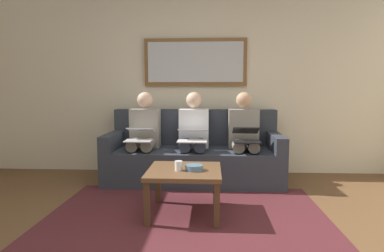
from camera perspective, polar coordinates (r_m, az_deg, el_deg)
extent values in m
cube|color=beige|center=(4.69, 0.63, 7.90)|extent=(6.00, 0.12, 2.60)
cube|color=#4C1E23|center=(3.17, -0.91, -15.28)|extent=(2.60, 1.80, 0.01)
cube|color=#2D333D|center=(4.25, 0.27, -6.73)|extent=(2.20, 0.90, 0.42)
cube|color=#2D333D|center=(4.52, 0.50, -0.17)|extent=(2.20, 0.20, 0.48)
cube|color=#2D333D|center=(4.27, 14.24, -2.64)|extent=(0.14, 0.90, 0.20)
cube|color=#2D333D|center=(4.37, -13.36, -2.41)|extent=(0.14, 0.90, 0.20)
cube|color=brown|center=(4.62, 0.58, 11.03)|extent=(1.41, 0.04, 0.65)
cube|color=#B2B7BC|center=(4.59, 0.57, 11.06)|extent=(1.31, 0.01, 0.55)
cube|color=brown|center=(3.09, -1.33, -7.87)|extent=(0.68, 0.68, 0.04)
cube|color=#4C331E|center=(2.86, 4.34, -13.60)|extent=(0.05, 0.05, 0.39)
cube|color=#4C331E|center=(2.91, -7.84, -13.29)|extent=(0.05, 0.05, 0.39)
cube|color=#4C331E|center=(3.43, 4.15, -10.21)|extent=(0.05, 0.05, 0.39)
cube|color=#4C331E|center=(3.47, -5.92, -10.02)|extent=(0.05, 0.05, 0.39)
cylinder|color=silver|center=(3.02, -2.36, -6.92)|extent=(0.07, 0.07, 0.09)
cylinder|color=slate|center=(3.04, 0.36, -7.24)|extent=(0.16, 0.16, 0.05)
cube|color=gray|center=(4.29, 8.92, -0.46)|extent=(0.38, 0.22, 0.50)
sphere|color=tan|center=(4.26, 9.00, 4.49)|extent=(0.20, 0.20, 0.20)
cylinder|color=gray|center=(4.12, 10.41, -3.30)|extent=(0.14, 0.42, 0.14)
cylinder|color=gray|center=(4.10, 7.91, -3.30)|extent=(0.14, 0.42, 0.14)
cylinder|color=gray|center=(3.97, 10.71, -7.79)|extent=(0.11, 0.11, 0.42)
cylinder|color=gray|center=(3.95, 8.09, -7.81)|extent=(0.11, 0.11, 0.42)
cube|color=black|center=(3.89, 9.50, -2.71)|extent=(0.31, 0.23, 0.01)
cube|color=black|center=(4.03, 9.28, -0.78)|extent=(0.31, 0.22, 0.10)
cube|color=#A5C6EA|center=(4.03, 9.29, -0.73)|extent=(0.28, 0.19, 0.08)
cube|color=silver|center=(4.27, 0.34, -0.41)|extent=(0.38, 0.22, 0.50)
sphere|color=beige|center=(4.24, 0.35, 4.56)|extent=(0.20, 0.20, 0.20)
cylinder|color=#384256|center=(4.09, 1.45, -3.27)|extent=(0.14, 0.42, 0.14)
cylinder|color=#384256|center=(4.09, -1.07, -3.24)|extent=(0.14, 0.42, 0.14)
cylinder|color=#384256|center=(3.94, 1.35, -7.80)|extent=(0.11, 0.11, 0.42)
cylinder|color=#384256|center=(3.95, -1.29, -7.76)|extent=(0.11, 0.11, 0.42)
cube|color=white|center=(3.87, 0.03, -2.66)|extent=(0.35, 0.22, 0.01)
cube|color=white|center=(3.98, 0.13, -0.73)|extent=(0.35, 0.22, 0.05)
cube|color=#A5C6EA|center=(3.98, 0.13, -0.68)|extent=(0.31, 0.19, 0.04)
cube|color=gray|center=(4.35, -8.11, -0.35)|extent=(0.38, 0.22, 0.50)
sphere|color=beige|center=(4.32, -8.18, 4.53)|extent=(0.20, 0.20, 0.20)
cylinder|color=gray|center=(4.15, -7.42, -3.16)|extent=(0.14, 0.42, 0.14)
cylinder|color=gray|center=(4.19, -9.84, -3.11)|extent=(0.14, 0.42, 0.14)
cylinder|color=gray|center=(4.01, -7.92, -7.60)|extent=(0.11, 0.11, 0.42)
cylinder|color=gray|center=(4.05, -10.44, -7.51)|extent=(0.11, 0.11, 0.42)
cube|color=silver|center=(3.96, -9.28, -2.54)|extent=(0.32, 0.23, 0.01)
cube|color=silver|center=(4.08, -8.88, -0.63)|extent=(0.32, 0.22, 0.07)
cube|color=#A5C6EA|center=(4.07, -8.89, -0.58)|extent=(0.29, 0.19, 0.05)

